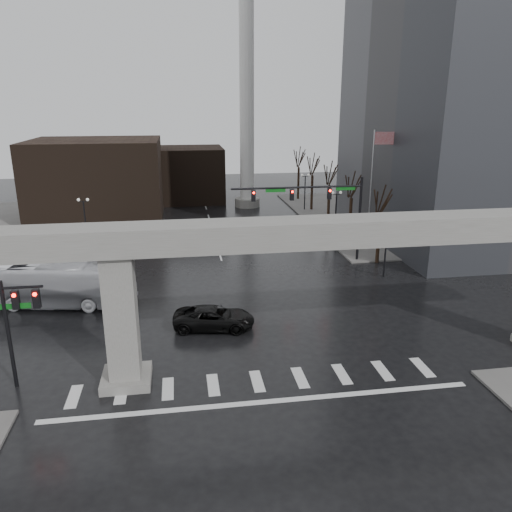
% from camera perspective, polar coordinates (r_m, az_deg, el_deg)
% --- Properties ---
extents(ground, '(160.00, 160.00, 0.00)m').
position_cam_1_polar(ground, '(28.86, -0.19, -13.10)').
color(ground, black).
rests_on(ground, ground).
extents(sidewalk_ne, '(28.00, 36.00, 0.15)m').
position_cam_1_polar(sidewalk_ne, '(69.06, 16.92, 4.38)').
color(sidewalk_ne, slate).
rests_on(sidewalk_ne, ground).
extents(elevated_guideway, '(48.00, 2.60, 8.70)m').
position_cam_1_polar(elevated_guideway, '(26.28, 2.52, 0.20)').
color(elevated_guideway, gray).
rests_on(elevated_guideway, ground).
extents(office_tower, '(22.00, 26.00, 42.00)m').
position_cam_1_polar(office_tower, '(60.09, 25.00, 21.90)').
color(office_tower, '#5A5A5F').
rests_on(office_tower, ground).
extents(building_far_left, '(16.00, 14.00, 10.00)m').
position_cam_1_polar(building_far_left, '(68.08, -17.63, 8.37)').
color(building_far_left, black).
rests_on(building_far_left, ground).
extents(building_far_mid, '(10.00, 10.00, 8.00)m').
position_cam_1_polar(building_far_mid, '(77.36, -7.59, 9.25)').
color(building_far_mid, black).
rests_on(building_far_mid, ground).
extents(smokestack, '(3.60, 3.60, 30.00)m').
position_cam_1_polar(smokestack, '(71.30, -1.05, 16.26)').
color(smokestack, silver).
rests_on(smokestack, ground).
extents(signal_mast_arm, '(12.12, 0.43, 8.00)m').
position_cam_1_polar(signal_mast_arm, '(46.09, 7.39, 6.17)').
color(signal_mast_arm, black).
rests_on(signal_mast_arm, ground).
extents(signal_left_pole, '(2.30, 0.30, 6.00)m').
position_cam_1_polar(signal_left_pole, '(28.52, -25.64, -6.17)').
color(signal_left_pole, black).
rests_on(signal_left_pole, ground).
extents(flagpole_assembly, '(2.06, 0.12, 12.00)m').
position_cam_1_polar(flagpole_assembly, '(50.85, 13.38, 8.82)').
color(flagpole_assembly, silver).
rests_on(flagpole_assembly, ground).
extents(lamp_right_0, '(1.22, 0.32, 5.11)m').
position_cam_1_polar(lamp_right_0, '(43.73, 14.70, 1.97)').
color(lamp_right_0, black).
rests_on(lamp_right_0, ground).
extents(lamp_right_1, '(1.22, 0.32, 5.11)m').
position_cam_1_polar(lamp_right_1, '(56.48, 9.14, 5.69)').
color(lamp_right_1, black).
rests_on(lamp_right_1, ground).
extents(lamp_right_2, '(1.22, 0.32, 5.11)m').
position_cam_1_polar(lamp_right_2, '(69.71, 5.63, 8.00)').
color(lamp_right_2, black).
rests_on(lamp_right_2, ground).
extents(lamp_left_0, '(1.22, 0.32, 5.11)m').
position_cam_1_polar(lamp_left_0, '(41.35, -22.15, 0.37)').
color(lamp_left_0, black).
rests_on(lamp_left_0, ground).
extents(lamp_left_1, '(1.22, 0.32, 5.11)m').
position_cam_1_polar(lamp_left_1, '(54.65, -19.01, 4.58)').
color(lamp_left_1, black).
rests_on(lamp_left_1, ground).
extents(lamp_left_2, '(1.22, 0.32, 5.11)m').
position_cam_1_polar(lamp_left_2, '(68.24, -17.10, 7.13)').
color(lamp_left_2, black).
rests_on(lamp_left_2, ground).
extents(tree_right_0, '(1.09, 1.58, 7.50)m').
position_cam_1_polar(tree_right_0, '(47.86, 13.90, 2.48)').
color(tree_right_0, black).
rests_on(tree_right_0, ground).
extents(tree_right_1, '(1.09, 1.61, 7.67)m').
position_cam_1_polar(tree_right_1, '(55.10, 10.76, 4.66)').
color(tree_right_1, black).
rests_on(tree_right_1, ground).
extents(tree_right_2, '(1.10, 1.63, 7.85)m').
position_cam_1_polar(tree_right_2, '(62.52, 8.35, 6.32)').
color(tree_right_2, black).
rests_on(tree_right_2, ground).
extents(tree_right_3, '(1.11, 1.66, 8.02)m').
position_cam_1_polar(tree_right_3, '(70.06, 6.44, 7.62)').
color(tree_right_3, black).
rests_on(tree_right_3, ground).
extents(tree_right_4, '(1.12, 1.69, 8.19)m').
position_cam_1_polar(tree_right_4, '(77.70, 4.89, 8.65)').
color(tree_right_4, black).
rests_on(tree_right_4, ground).
extents(pickup_truck, '(5.70, 3.30, 1.49)m').
position_cam_1_polar(pickup_truck, '(33.68, -4.82, -7.06)').
color(pickup_truck, black).
rests_on(pickup_truck, ground).
extents(city_bus, '(12.45, 5.13, 3.38)m').
position_cam_1_polar(city_bus, '(39.90, -22.40, -2.95)').
color(city_bus, silver).
rests_on(city_bus, ground).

